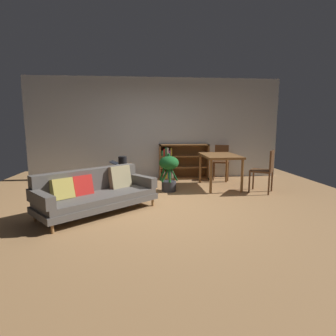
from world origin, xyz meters
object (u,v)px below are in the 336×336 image
(desk_speaker, at_px, (123,162))
(dining_chair_near, at_px, (221,160))
(fabric_couch, at_px, (95,192))
(media_console, at_px, (123,178))
(open_laptop, at_px, (120,164))
(dining_table, at_px, (220,158))
(bookshelf, at_px, (180,162))
(dining_chair_far, at_px, (265,169))
(potted_floor_plant, at_px, (169,170))

(desk_speaker, distance_m, dining_chair_near, 2.87)
(fabric_couch, xyz_separation_m, media_console, (0.34, 1.56, -0.07))
(desk_speaker, relative_size, dining_chair_near, 0.28)
(open_laptop, bearing_deg, dining_table, -5.39)
(bookshelf, bearing_deg, dining_chair_far, -47.12)
(media_console, relative_size, dining_chair_far, 1.30)
(fabric_couch, distance_m, dining_chair_far, 3.57)
(media_console, distance_m, open_laptop, 0.40)
(dining_table, bearing_deg, fabric_couch, -148.14)
(open_laptop, bearing_deg, desk_speaker, -78.78)
(fabric_couch, xyz_separation_m, potted_floor_plant, (1.36, 1.32, 0.14))
(dining_chair_far, xyz_separation_m, bookshelf, (-1.61, 1.73, -0.06))
(potted_floor_plant, relative_size, dining_chair_far, 0.92)
(media_console, bearing_deg, open_laptop, 106.27)
(fabric_couch, xyz_separation_m, open_laptop, (0.26, 1.82, 0.22))
(fabric_couch, xyz_separation_m, dining_chair_far, (3.42, 1.02, 0.18))
(potted_floor_plant, height_order, dining_table, potted_floor_plant)
(open_laptop, xyz_separation_m, dining_chair_near, (2.65, 0.77, -0.03))
(bookshelf, bearing_deg, potted_floor_plant, -107.14)
(potted_floor_plant, bearing_deg, fabric_couch, -135.88)
(fabric_couch, bearing_deg, media_console, 77.81)
(media_console, xyz_separation_m, bookshelf, (1.47, 1.19, 0.19))
(dining_chair_far, bearing_deg, dining_table, 144.82)
(media_console, height_order, potted_floor_plant, potted_floor_plant)
(open_laptop, distance_m, potted_floor_plant, 1.21)
(media_console, xyz_separation_m, desk_speaker, (0.03, -0.29, 0.39))
(media_console, xyz_separation_m, dining_table, (2.25, 0.04, 0.42))
(dining_chair_near, bearing_deg, potted_floor_plant, -140.57)
(dining_chair_near, height_order, bookshelf, bookshelf)
(open_laptop, bearing_deg, bookshelf, 31.04)
(dining_chair_near, relative_size, bookshelf, 0.68)
(open_laptop, relative_size, desk_speaker, 1.68)
(dining_table, height_order, dining_chair_far, dining_chair_far)
(fabric_couch, relative_size, desk_speaker, 7.87)
(potted_floor_plant, relative_size, dining_chair_near, 0.93)
(desk_speaker, bearing_deg, open_laptop, 101.22)
(open_laptop, bearing_deg, fabric_couch, -98.16)
(open_laptop, bearing_deg, media_console, -73.73)
(open_laptop, relative_size, dining_chair_far, 0.47)
(fabric_couch, xyz_separation_m, desk_speaker, (0.37, 1.28, 0.32))
(bookshelf, bearing_deg, dining_chair_near, -8.00)
(dining_chair_near, relative_size, dining_chair_far, 0.99)
(potted_floor_plant, relative_size, bookshelf, 0.63)
(media_console, relative_size, desk_speaker, 4.69)
(potted_floor_plant, bearing_deg, dining_chair_far, -8.40)
(open_laptop, relative_size, dining_chair_near, 0.47)
(desk_speaker, bearing_deg, potted_floor_plant, 2.56)
(media_console, height_order, dining_table, dining_table)
(media_console, relative_size, potted_floor_plant, 1.42)
(dining_chair_far, distance_m, bookshelf, 2.37)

